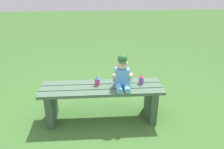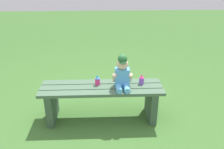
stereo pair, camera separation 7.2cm
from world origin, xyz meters
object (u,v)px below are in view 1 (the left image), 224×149
at_px(park_bench, 102,97).
at_px(sippy_cup_right, 141,79).
at_px(child_figure, 122,73).
at_px(sippy_cup_left, 97,81).

relative_size(park_bench, sippy_cup_right, 11.90).
distance_m(park_bench, sippy_cup_right, 0.53).
xyz_separation_m(child_figure, sippy_cup_right, (0.24, 0.07, -0.12)).
relative_size(park_bench, sippy_cup_left, 11.90).
xyz_separation_m(child_figure, sippy_cup_left, (-0.30, 0.07, -0.12)).
height_order(child_figure, sippy_cup_left, child_figure).
relative_size(sippy_cup_left, sippy_cup_right, 1.00).
distance_m(park_bench, child_figure, 0.41).
height_order(park_bench, child_figure, child_figure).
bearing_deg(park_bench, sippy_cup_left, 133.55).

